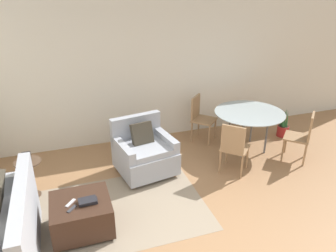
% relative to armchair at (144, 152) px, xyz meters
% --- Properties ---
extents(ground_plane, '(20.00, 20.00, 0.00)m').
position_rel_armchair_xyz_m(ground_plane, '(0.34, -1.99, -0.36)').
color(ground_plane, '#936B47').
extents(wall_back, '(12.00, 0.06, 2.75)m').
position_rel_armchair_xyz_m(wall_back, '(0.34, 1.29, 1.02)').
color(wall_back, beige).
rests_on(wall_back, ground_plane).
extents(area_rug, '(2.32, 1.66, 0.01)m').
position_rel_armchair_xyz_m(area_rug, '(-0.56, -0.88, -0.35)').
color(area_rug, gray).
rests_on(area_rug, ground_plane).
extents(armchair, '(1.01, 0.97, 0.90)m').
position_rel_armchair_xyz_m(armchair, '(0.00, 0.00, 0.00)').
color(armchair, '#999EA8').
rests_on(armchair, ground_plane).
extents(ottoman, '(0.74, 0.69, 0.45)m').
position_rel_armchair_xyz_m(ottoman, '(-1.12, -1.12, -0.11)').
color(ottoman, '#382319').
rests_on(ottoman, ground_plane).
extents(book_stack, '(0.24, 0.16, 0.05)m').
position_rel_armchair_xyz_m(book_stack, '(-1.03, -1.18, 0.12)').
color(book_stack, black).
rests_on(book_stack, ottoman).
extents(tv_remote_primary, '(0.14, 0.15, 0.01)m').
position_rel_armchair_xyz_m(tv_remote_primary, '(-1.23, -1.12, 0.10)').
color(tv_remote_primary, '#B7B7BC').
rests_on(tv_remote_primary, ottoman).
extents(tv_remote_secondary, '(0.13, 0.14, 0.01)m').
position_rel_armchair_xyz_m(tv_remote_secondary, '(-1.22, -1.24, 0.10)').
color(tv_remote_secondary, '#333338').
rests_on(tv_remote_secondary, ottoman).
extents(side_table, '(0.38, 0.38, 0.59)m').
position_rel_armchair_xyz_m(side_table, '(-1.75, -0.13, 0.05)').
color(side_table, '#4C3828').
rests_on(side_table, ground_plane).
extents(picture_frame, '(0.12, 0.06, 0.15)m').
position_rel_armchair_xyz_m(picture_frame, '(-1.75, -0.13, 0.30)').
color(picture_frame, black).
rests_on(picture_frame, side_table).
extents(dining_table, '(1.27, 1.27, 0.76)m').
position_rel_armchair_xyz_m(dining_table, '(2.04, 0.15, 0.33)').
color(dining_table, '#99A8AD').
rests_on(dining_table, ground_plane).
extents(dining_chair_near_left, '(0.59, 0.59, 0.90)m').
position_rel_armchair_xyz_m(dining_chair_near_left, '(1.36, -0.53, 0.16)').
color(dining_chair_near_left, '#93704C').
rests_on(dining_chair_near_left, ground_plane).
extents(dining_chair_near_right, '(0.59, 0.59, 0.90)m').
position_rel_armchair_xyz_m(dining_chair_near_right, '(2.71, -0.53, 0.16)').
color(dining_chair_near_right, '#93704C').
rests_on(dining_chair_near_right, ground_plane).
extents(dining_chair_far_left, '(0.59, 0.59, 0.90)m').
position_rel_armchair_xyz_m(dining_chair_far_left, '(1.36, 0.82, 0.16)').
color(dining_chair_far_left, '#93704C').
rests_on(dining_chair_far_left, ground_plane).
extents(potted_plant_small, '(0.23, 0.23, 0.59)m').
position_rel_armchair_xyz_m(potted_plant_small, '(3.06, 0.41, -0.17)').
color(potted_plant_small, maroon).
rests_on(potted_plant_small, ground_plane).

